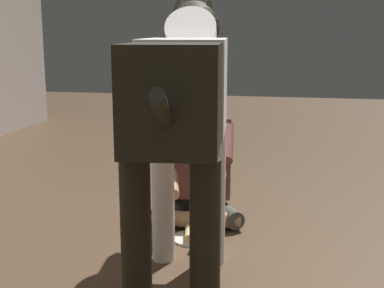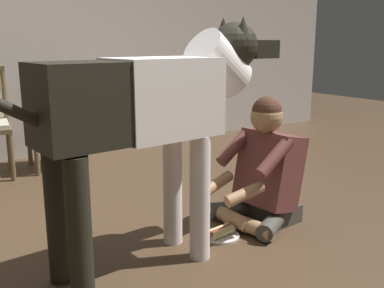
{
  "view_description": "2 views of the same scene",
  "coord_description": "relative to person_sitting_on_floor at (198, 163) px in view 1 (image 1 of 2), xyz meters",
  "views": [
    {
      "loc": [
        -2.22,
        -0.42,
        1.15
      ],
      "look_at": [
        0.3,
        0.08,
        0.6
      ],
      "focal_mm": 49.81,
      "sensor_mm": 36.0,
      "label": 1
    },
    {
      "loc": [
        -0.99,
        -1.95,
        1.19
      ],
      "look_at": [
        0.28,
        0.05,
        0.64
      ],
      "focal_mm": 41.38,
      "sensor_mm": 36.0,
      "label": 2
    }
  ],
  "objects": [
    {
      "name": "large_dog",
      "position": [
        -0.86,
        -0.09,
        0.51
      ],
      "size": [
        1.71,
        0.46,
        1.33
      ],
      "color": "white",
      "rests_on": "ground"
    },
    {
      "name": "ground_plane",
      "position": [
        -0.92,
        -0.16,
        -0.35
      ],
      "size": [
        14.64,
        14.64,
        0.0
      ],
      "primitive_type": "plane",
      "color": "#493423"
    },
    {
      "name": "hot_dog_on_plate",
      "position": [
        -0.38,
        -0.04,
        -0.33
      ],
      "size": [
        0.24,
        0.24,
        0.06
      ],
      "color": "silver",
      "rests_on": "ground"
    },
    {
      "name": "person_sitting_on_floor",
      "position": [
        0.0,
        0.0,
        0.0
      ],
      "size": [
        0.69,
        0.57,
        0.85
      ],
      "color": "#43413A",
      "rests_on": "ground"
    }
  ]
}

